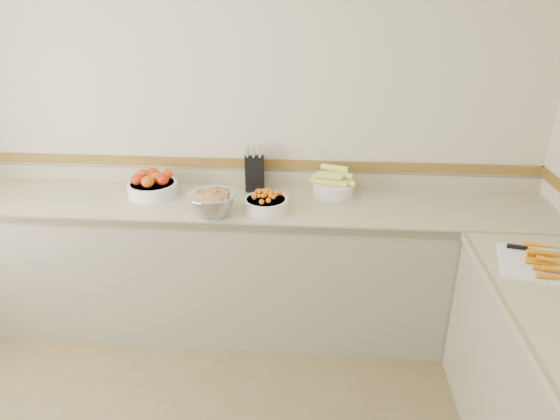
# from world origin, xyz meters

# --- Properties ---
(back_wall) EXTENTS (4.00, 0.00, 4.00)m
(back_wall) POSITION_xyz_m (0.00, 2.00, 1.30)
(back_wall) COLOR beige
(back_wall) RESTS_ON ground_plane
(counter_back) EXTENTS (4.00, 0.65, 1.08)m
(counter_back) POSITION_xyz_m (0.00, 1.68, 0.45)
(counter_back) COLOR tan
(counter_back) RESTS_ON ground_plane
(knife_block) EXTENTS (0.15, 0.17, 0.30)m
(knife_block) POSITION_xyz_m (0.14, 1.90, 1.02)
(knife_block) COLOR black
(knife_block) RESTS_ON counter_back
(tomato_bowl) EXTENTS (0.32, 0.32, 0.16)m
(tomato_bowl) POSITION_xyz_m (-0.50, 1.75, 0.97)
(tomato_bowl) COLOR white
(tomato_bowl) RESTS_ON counter_back
(cherry_tomato_bowl) EXTENTS (0.27, 0.27, 0.15)m
(cherry_tomato_bowl) POSITION_xyz_m (0.25, 1.58, 0.95)
(cherry_tomato_bowl) COLOR white
(cherry_tomato_bowl) RESTS_ON counter_back
(corn_bowl) EXTENTS (0.29, 0.26, 0.19)m
(corn_bowl) POSITION_xyz_m (0.65, 1.84, 0.97)
(corn_bowl) COLOR white
(corn_bowl) RESTS_ON counter_back
(rhubarb_bowl) EXTENTS (0.29, 0.29, 0.17)m
(rhubarb_bowl) POSITION_xyz_m (-0.06, 1.47, 0.99)
(rhubarb_bowl) COLOR #B2B2BA
(rhubarb_bowl) RESTS_ON counter_back
(cutting_board) EXTENTS (0.51, 0.44, 0.06)m
(cutting_board) POSITION_xyz_m (1.67, 1.00, 0.92)
(cutting_board) COLOR silver
(cutting_board) RESTS_ON counter_right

